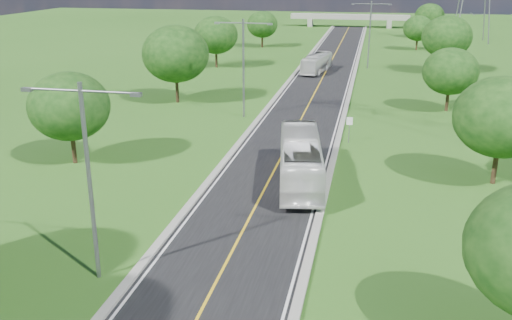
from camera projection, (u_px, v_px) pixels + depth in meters
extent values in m
plane|color=#2B5A19|center=(316.00, 90.00, 72.29)|extent=(260.00, 260.00, 0.00)
cube|color=black|center=(321.00, 81.00, 77.84)|extent=(8.00, 150.00, 0.06)
cube|color=gray|center=(290.00, 79.00, 78.63)|extent=(0.50, 150.00, 0.22)
cube|color=gray|center=(352.00, 82.00, 77.00)|extent=(0.50, 150.00, 0.22)
cylinder|color=slate|center=(349.00, 130.00, 50.52)|extent=(0.08, 0.08, 2.40)
cube|color=white|center=(350.00, 121.00, 50.23)|extent=(0.55, 0.04, 0.70)
cube|color=gray|center=(310.00, 22.00, 148.01)|extent=(1.20, 3.00, 2.00)
cube|color=gray|center=(389.00, 24.00, 144.16)|extent=(1.20, 3.00, 2.00)
cube|color=gray|center=(350.00, 17.00, 145.57)|extent=(30.00, 3.00, 1.20)
cylinder|color=slate|center=(90.00, 185.00, 27.36)|extent=(0.22, 0.22, 10.00)
cylinder|color=slate|center=(52.00, 90.00, 26.14)|extent=(2.80, 0.12, 0.12)
cylinder|color=slate|center=(109.00, 92.00, 25.60)|extent=(2.80, 0.12, 0.12)
cube|color=slate|center=(27.00, 89.00, 26.41)|extent=(0.50, 0.25, 0.18)
cube|color=slate|center=(136.00, 95.00, 25.37)|extent=(0.50, 0.25, 0.18)
cylinder|color=slate|center=(244.00, 69.00, 57.94)|extent=(0.22, 0.22, 10.00)
cylinder|color=slate|center=(229.00, 23.00, 56.72)|extent=(2.80, 0.12, 0.12)
cylinder|color=slate|center=(257.00, 23.00, 56.18)|extent=(2.80, 0.12, 0.12)
cube|color=slate|center=(217.00, 23.00, 56.98)|extent=(0.50, 0.25, 0.18)
cube|color=slate|center=(270.00, 24.00, 55.94)|extent=(0.50, 0.25, 0.18)
cylinder|color=slate|center=(369.00, 35.00, 86.20)|extent=(0.22, 0.22, 10.00)
cylinder|color=slate|center=(362.00, 4.00, 84.98)|extent=(2.80, 0.12, 0.12)
cylinder|color=slate|center=(381.00, 4.00, 84.44)|extent=(2.80, 0.12, 0.12)
cube|color=slate|center=(353.00, 4.00, 85.25)|extent=(0.50, 0.25, 0.18)
cube|color=slate|center=(390.00, 4.00, 84.21)|extent=(0.50, 0.25, 0.18)
cylinder|color=black|center=(74.00, 147.00, 45.29)|extent=(0.36, 0.36, 2.70)
ellipsoid|color=#10340E|center=(69.00, 106.00, 44.22)|extent=(6.30, 6.30, 5.36)
cylinder|color=black|center=(177.00, 89.00, 65.39)|extent=(0.36, 0.36, 3.24)
ellipsoid|color=#10340E|center=(176.00, 54.00, 64.11)|extent=(7.56, 7.56, 6.43)
cylinder|color=black|center=(216.00, 58.00, 88.07)|extent=(0.36, 0.36, 2.88)
ellipsoid|color=#10340E|center=(216.00, 35.00, 86.93)|extent=(6.72, 6.72, 5.71)
cylinder|color=black|center=(262.00, 41.00, 109.88)|extent=(0.36, 0.36, 2.52)
ellipsoid|color=#10340E|center=(262.00, 24.00, 108.89)|extent=(5.88, 5.88, 5.00)
cylinder|color=black|center=(495.00, 165.00, 40.95)|extent=(0.36, 0.36, 2.88)
ellipsoid|color=#10340E|center=(502.00, 117.00, 39.81)|extent=(6.72, 6.72, 5.71)
cylinder|color=black|center=(447.00, 100.00, 61.58)|extent=(0.36, 0.36, 2.52)
ellipsoid|color=#10340E|center=(450.00, 71.00, 60.59)|extent=(5.88, 5.88, 5.00)
cylinder|color=black|center=(444.00, 63.00, 83.35)|extent=(0.36, 0.36, 3.06)
ellipsoid|color=#10340E|center=(447.00, 37.00, 82.14)|extent=(7.14, 7.14, 6.07)
cylinder|color=black|center=(417.00, 44.00, 106.18)|extent=(0.36, 0.36, 2.34)
ellipsoid|color=#10340E|center=(418.00, 28.00, 105.26)|extent=(5.46, 5.46, 4.64)
cylinder|color=black|center=(428.00, 32.00, 123.98)|extent=(0.36, 0.36, 2.70)
ellipsoid|color=#10340E|center=(430.00, 16.00, 122.91)|extent=(6.30, 6.30, 5.36)
imported|color=white|center=(300.00, 160.00, 41.04)|extent=(4.66, 12.39, 3.37)
imported|color=silver|center=(317.00, 63.00, 83.76)|extent=(3.81, 9.85, 2.68)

